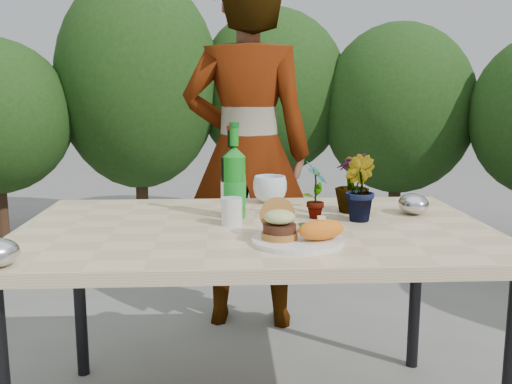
{
  "coord_description": "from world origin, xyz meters",
  "views": [
    {
      "loc": [
        -0.09,
        -1.9,
        1.2
      ],
      "look_at": [
        0.0,
        -0.08,
        0.88
      ],
      "focal_mm": 40.0,
      "sensor_mm": 36.0,
      "label": 1
    }
  ],
  "objects_px": {
    "dinner_plate": "(298,241)",
    "person": "(247,153)",
    "patio_table": "(255,241)",
    "wine_bottle": "(232,184)"
  },
  "relations": [
    {
      "from": "patio_table",
      "to": "dinner_plate",
      "type": "xyz_separation_m",
      "value": [
        0.12,
        -0.24,
        0.06
      ]
    },
    {
      "from": "wine_bottle",
      "to": "dinner_plate",
      "type": "bearing_deg",
      "value": -66.14
    },
    {
      "from": "patio_table",
      "to": "dinner_plate",
      "type": "height_order",
      "value": "dinner_plate"
    },
    {
      "from": "patio_table",
      "to": "person",
      "type": "xyz_separation_m",
      "value": [
        0.01,
        0.96,
        0.2
      ]
    },
    {
      "from": "dinner_plate",
      "to": "person",
      "type": "distance_m",
      "value": 1.22
    },
    {
      "from": "patio_table",
      "to": "person",
      "type": "relative_size",
      "value": 0.89
    },
    {
      "from": "patio_table",
      "to": "dinner_plate",
      "type": "bearing_deg",
      "value": -64.02
    },
    {
      "from": "dinner_plate",
      "to": "person",
      "type": "relative_size",
      "value": 0.16
    },
    {
      "from": "person",
      "to": "patio_table",
      "type": "bearing_deg",
      "value": 94.94
    },
    {
      "from": "patio_table",
      "to": "wine_bottle",
      "type": "bearing_deg",
      "value": 118.4
    }
  ]
}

